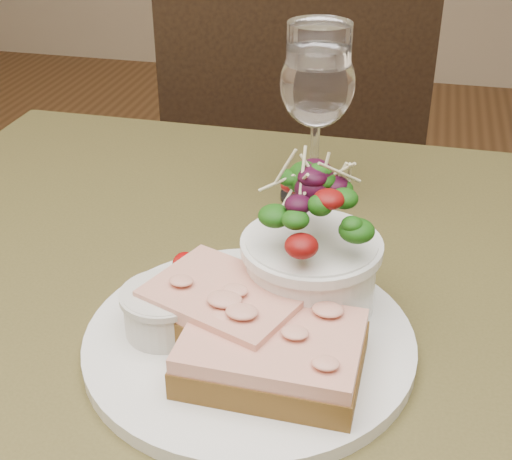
% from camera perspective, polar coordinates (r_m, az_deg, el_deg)
% --- Properties ---
extents(cafe_table, '(0.80, 0.80, 0.75)m').
position_cam_1_polar(cafe_table, '(0.66, -2.13, -13.70)').
color(cafe_table, '#453F1D').
rests_on(cafe_table, ground).
extents(chair_far, '(0.53, 0.53, 0.90)m').
position_cam_1_polar(chair_far, '(1.48, 1.92, -3.46)').
color(chair_far, black).
rests_on(chair_far, ground).
extents(dinner_plate, '(0.26, 0.26, 0.01)m').
position_cam_1_polar(dinner_plate, '(0.56, -0.53, -8.84)').
color(dinner_plate, white).
rests_on(dinner_plate, cafe_table).
extents(sandwich_front, '(0.13, 0.10, 0.03)m').
position_cam_1_polar(sandwich_front, '(0.51, 1.31, -9.78)').
color(sandwich_front, '#442A12').
rests_on(sandwich_front, dinner_plate).
extents(sandwich_back, '(0.14, 0.12, 0.03)m').
position_cam_1_polar(sandwich_back, '(0.54, -2.43, -6.18)').
color(sandwich_back, '#442A12').
rests_on(sandwich_back, dinner_plate).
extents(ramekin, '(0.06, 0.06, 0.04)m').
position_cam_1_polar(ramekin, '(0.55, -7.38, -6.30)').
color(ramekin, silver).
rests_on(ramekin, dinner_plate).
extents(salad_bowl, '(0.10, 0.10, 0.13)m').
position_cam_1_polar(salad_bowl, '(0.56, 4.47, -0.99)').
color(salad_bowl, white).
rests_on(salad_bowl, dinner_plate).
extents(garnish, '(0.05, 0.04, 0.02)m').
position_cam_1_polar(garnish, '(0.62, -4.66, -2.80)').
color(garnish, '#11390A').
rests_on(garnish, dinner_plate).
extents(wine_glass, '(0.08, 0.08, 0.18)m').
position_cam_1_polar(wine_glass, '(0.73, 4.92, 11.20)').
color(wine_glass, white).
rests_on(wine_glass, cafe_table).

